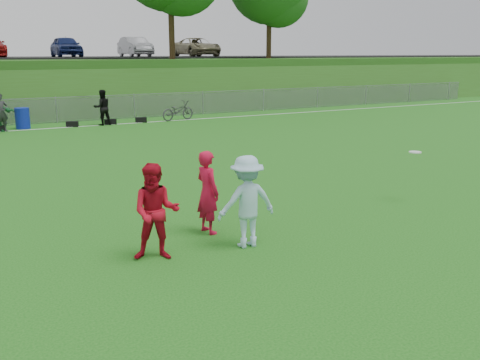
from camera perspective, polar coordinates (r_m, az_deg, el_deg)
ground at (r=9.68m, az=2.35°, el=-7.30°), size 120.00×120.00×0.00m
sideline_far at (r=26.40m, az=-18.14°, el=5.35°), size 60.00×0.10×0.01m
fence at (r=28.29m, az=-19.00°, el=7.10°), size 58.00×0.06×1.30m
berm at (r=39.09m, az=-21.92°, el=9.69°), size 120.00×18.00×3.00m
parking_lot at (r=41.03m, az=-22.46°, el=11.95°), size 120.00×12.00×0.10m
car_row at (r=39.92m, az=-24.10°, el=12.90°), size 32.04×5.18×1.44m
gear_bags at (r=26.65m, az=-16.41°, el=5.81°), size 7.17×0.46×0.26m
player_red_left at (r=10.29m, az=-3.47°, el=-1.30°), size 0.48×0.65×1.62m
player_red_center at (r=9.06m, az=-8.94°, el=-3.40°), size 0.99×0.90×1.66m
player_blue at (r=9.54m, az=0.73°, el=-2.31°), size 1.13×0.71×1.67m
frisbee at (r=13.03m, az=18.19°, el=2.84°), size 0.28×0.28×0.03m
recycling_bin at (r=26.62m, az=-22.19°, el=6.11°), size 0.76×0.76×0.96m
bicycle at (r=27.96m, az=-6.66°, el=7.35°), size 1.98×1.07×0.98m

